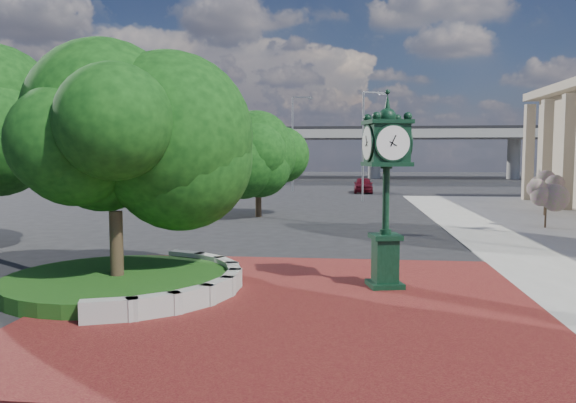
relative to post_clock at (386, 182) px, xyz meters
The scene contains 14 objects.
ground 3.89m from the post_clock, 157.82° to the right, with size 200.00×200.00×0.00m, color black.
plaza 4.23m from the post_clock, 140.15° to the right, with size 12.00×12.00×0.04m, color maroon.
planter_wall 5.80m from the post_clock, 169.29° to the right, with size 2.96×6.77×0.54m.
grass_bed 7.90m from the post_clock, behind, with size 6.10×6.10×0.40m, color #1D4313.
overpass 69.19m from the post_clock, 92.12° to the left, with size 90.00×12.00×7.50m.
tree_planter 7.44m from the post_clock, behind, with size 5.20×5.20×6.33m.
tree_street 18.19m from the post_clock, 110.41° to the left, with size 4.40×4.40×5.45m.
post_clock is the anchor object (origin of this frame).
parked_car 38.31m from the post_clock, 89.52° to the left, with size 1.75×4.36×1.49m, color #520B16.
street_lamp_near 28.69m from the post_clock, 89.58° to the left, with size 1.79×0.94×8.50m.
street_lamp_far 40.26m from the post_clock, 99.15° to the left, with size 2.08×0.30×9.27m.
shrub_near 16.15m from the post_clock, 57.05° to the left, with size 1.20×1.20×2.20m.
shrub_mid 22.18m from the post_clock, 61.22° to the left, with size 1.20×1.20×2.20m.
shrub_far 24.97m from the post_clock, 62.18° to the left, with size 1.20×1.20×2.20m.
Camera 1 is at (1.34, -14.61, 3.74)m, focal length 35.00 mm.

